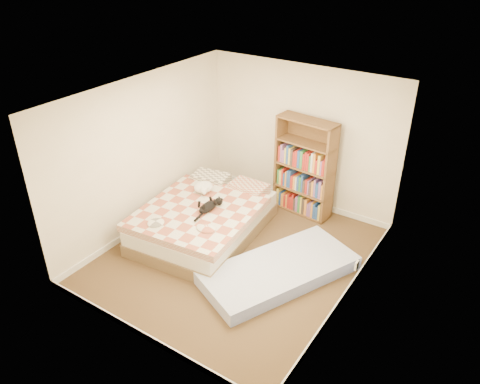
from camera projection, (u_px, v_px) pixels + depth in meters
The scene contains 6 objects.
room at pixel (236, 187), 6.54m from camera, with size 3.51×4.01×2.51m.
bed at pixel (206, 218), 7.54m from camera, with size 1.84×2.41×0.61m.
bookshelf at pixel (304, 180), 7.99m from camera, with size 1.06×0.46×1.70m.
floor_mattress at pixel (279, 270), 6.66m from camera, with size 1.00×2.22×0.20m, color #7B8ACD.
black_cat at pixel (209, 206), 7.23m from camera, with size 0.29×0.67×0.15m.
white_dog at pixel (203, 187), 7.71m from camera, with size 0.35×0.35×0.16m.
Camera 1 is at (3.22, -4.76, 4.32)m, focal length 35.00 mm.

